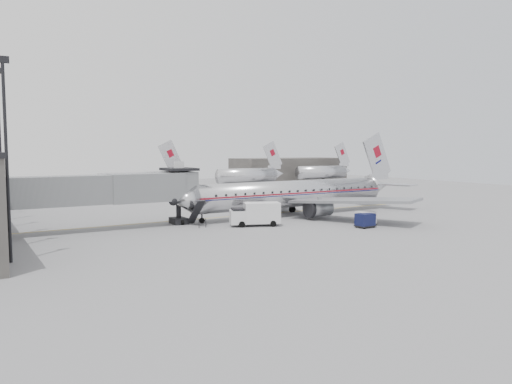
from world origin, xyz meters
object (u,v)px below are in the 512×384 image
baggage_cart_white (366,218)px  ramp_worker (256,211)px  baggage_cart_navy (365,220)px  service_van (256,214)px  airliner (296,194)px

baggage_cart_white → ramp_worker: ramp_worker is taller
baggage_cart_navy → ramp_worker: bearing=113.6°
service_van → baggage_cart_white: 12.23m
airliner → service_van: airliner is taller
service_van → baggage_cart_navy: (9.55, -7.17, -0.54)m
baggage_cart_white → ramp_worker: (-7.38, 11.32, 0.11)m
baggage_cart_white → airliner: bearing=104.8°
baggage_cart_white → service_van: bearing=157.9°
baggage_cart_navy → ramp_worker: 13.88m
airliner → baggage_cart_navy: size_ratio=16.84×
airliner → service_van: 10.69m
airliner → baggage_cart_white: bearing=-85.2°
airliner → ramp_worker: bearing=178.4°
airliner → baggage_cart_white: (1.31, -11.34, -1.91)m
baggage_cart_white → ramp_worker: 13.51m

